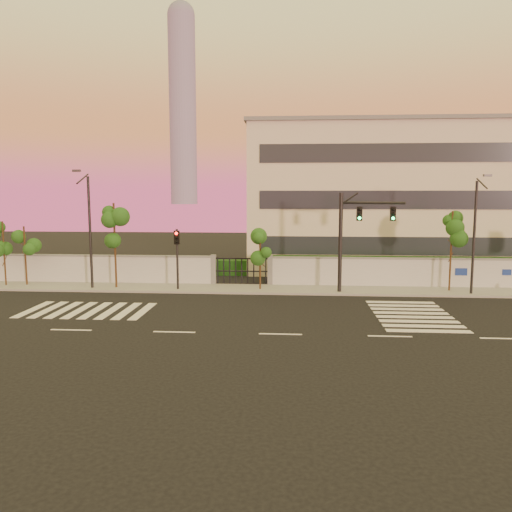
{
  "coord_description": "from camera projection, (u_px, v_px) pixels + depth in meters",
  "views": [
    {
      "loc": [
        0.46,
        -22.5,
        6.49
      ],
      "look_at": [
        -1.56,
        6.0,
        2.9
      ],
      "focal_mm": 35.0,
      "sensor_mm": 36.0,
      "label": 1
    }
  ],
  "objects": [
    {
      "name": "ground",
      "position": [
        280.0,
        334.0,
        23.11
      ],
      "size": [
        120.0,
        120.0,
        0.0
      ],
      "primitive_type": "plane",
      "color": "black",
      "rests_on": "ground"
    },
    {
      "name": "sidewalk",
      "position": [
        284.0,
        289.0,
        33.49
      ],
      "size": [
        60.0,
        3.0,
        0.15
      ],
      "primitive_type": "cube",
      "color": "gray",
      "rests_on": "ground"
    },
    {
      "name": "perimeter_wall",
      "position": [
        286.0,
        271.0,
        34.85
      ],
      "size": [
        60.0,
        0.36,
        2.2
      ],
      "color": "#B1B3B8",
      "rests_on": "ground"
    },
    {
      "name": "hedge_row",
      "position": [
        300.0,
        269.0,
        37.51
      ],
      "size": [
        41.0,
        4.25,
        1.8
      ],
      "color": "#13330F",
      "rests_on": "ground"
    },
    {
      "name": "institutional_building",
      "position": [
        390.0,
        197.0,
        43.47
      ],
      "size": [
        24.4,
        12.4,
        12.25
      ],
      "color": "beige",
      "rests_on": "ground"
    },
    {
      "name": "distant_skyscraper",
      "position": [
        183.0,
        100.0,
        297.06
      ],
      "size": [
        16.0,
        16.0,
        118.0
      ],
      "color": "slate",
      "rests_on": "ground"
    },
    {
      "name": "road_markings",
      "position": [
        253.0,
        314.0,
        26.94
      ],
      "size": [
        57.0,
        7.62,
        0.02
      ],
      "color": "silver",
      "rests_on": "ground"
    },
    {
      "name": "street_tree_a",
      "position": [
        4.0,
        239.0,
        34.41
      ],
      "size": [
        1.33,
        1.06,
        4.58
      ],
      "color": "#382314",
      "rests_on": "ground"
    },
    {
      "name": "street_tree_b",
      "position": [
        25.0,
        242.0,
        34.58
      ],
      "size": [
        1.44,
        1.14,
        4.23
      ],
      "color": "#382314",
      "rests_on": "ground"
    },
    {
      "name": "street_tree_c",
      "position": [
        115.0,
        226.0,
        33.46
      ],
      "size": [
        1.63,
        1.3,
        5.86
      ],
      "color": "#382314",
      "rests_on": "ground"
    },
    {
      "name": "street_tree_d",
      "position": [
        261.0,
        248.0,
        32.99
      ],
      "size": [
        1.44,
        1.14,
        3.91
      ],
      "color": "#382314",
      "rests_on": "ground"
    },
    {
      "name": "street_tree_e",
      "position": [
        452.0,
        233.0,
        32.37
      ],
      "size": [
        1.44,
        1.15,
        5.36
      ],
      "color": "#382314",
      "rests_on": "ground"
    },
    {
      "name": "traffic_signal_main",
      "position": [
        354.0,
        231.0,
        31.92
      ],
      "size": [
        4.06,
        1.37,
        6.52
      ],
      "rotation": [
        0.0,
        0.0,
        -0.31
      ],
      "color": "black",
      "rests_on": "ground"
    },
    {
      "name": "traffic_signal_secondary",
      "position": [
        177.0,
        252.0,
        32.99
      ],
      "size": [
        0.32,
        0.33,
        4.16
      ],
      "rotation": [
        0.0,
        0.0,
        0.13
      ],
      "color": "black",
      "rests_on": "ground"
    },
    {
      "name": "streetlight_west",
      "position": [
        89.0,
        226.0,
        33.14
      ],
      "size": [
        0.48,
        1.92,
        7.97
      ],
      "color": "black",
      "rests_on": "ground"
    },
    {
      "name": "streetlight_east",
      "position": [
        475.0,
        232.0,
        31.18
      ],
      "size": [
        0.45,
        1.83,
        7.6
      ],
      "color": "black",
      "rests_on": "ground"
    }
  ]
}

